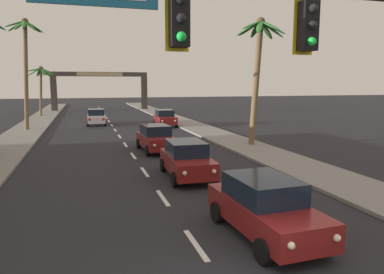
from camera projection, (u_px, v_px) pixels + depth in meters
name	position (u px, v px, depth m)	size (l,w,h in m)	color
sidewalk_right	(228.00, 139.00, 27.90)	(3.20, 110.00, 0.14)	gray
sidewalk_left	(4.00, 150.00, 23.47)	(3.20, 110.00, 0.14)	gray
lane_markings	(134.00, 146.00, 25.06)	(4.28, 86.75, 0.01)	silver
traffic_signal_mast	(375.00, 55.00, 7.43)	(10.24, 0.41, 6.78)	#2D2D33
sedan_lead_at_stop_bar	(265.00, 207.00, 10.23)	(2.09, 4.51, 1.68)	maroon
sedan_third_in_queue	(187.00, 159.00, 16.69)	(2.07, 4.50, 1.68)	maroon
sedan_fifth_in_queue	(156.00, 138.00, 23.21)	(2.10, 4.51, 1.68)	maroon
sedan_oncoming_far	(96.00, 117.00, 38.13)	(2.04, 4.49, 1.68)	silver
sedan_parked_nearest_kerb	(165.00, 118.00, 36.96)	(2.06, 4.50, 1.68)	maroon
palm_left_third	(25.00, 53.00, 32.48)	(3.24, 3.36, 10.08)	brown
palm_left_farthest	(41.00, 78.00, 46.84)	(3.98, 3.97, 6.56)	brown
palm_right_second	(258.00, 59.00, 24.45)	(3.39, 3.48, 8.70)	brown
town_gateway_arch	(100.00, 85.00, 58.40)	(15.09, 0.90, 6.17)	#423D38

